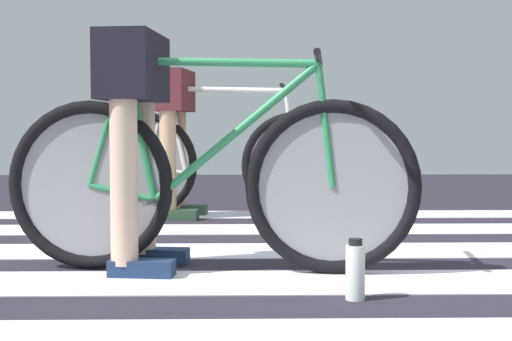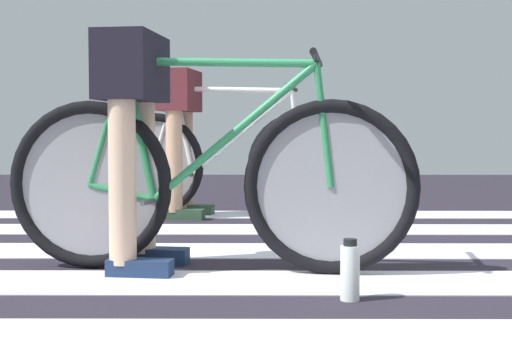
% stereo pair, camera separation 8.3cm
% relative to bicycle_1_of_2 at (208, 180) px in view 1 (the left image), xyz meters
% --- Properties ---
extents(ground, '(18.00, 14.00, 0.02)m').
position_rel_bicycle_1_of_2_xyz_m(ground, '(0.32, -0.28, -0.40)').
color(ground, '#28232F').
extents(crosswalk_markings, '(5.45, 4.99, 0.00)m').
position_rel_bicycle_1_of_2_xyz_m(crosswalk_markings, '(0.27, -0.24, -0.38)').
color(crosswalk_markings, white).
rests_on(crosswalk_markings, ground).
extents(bicycle_1_of_2, '(1.73, 0.52, 0.93)m').
position_rel_bicycle_1_of_2_xyz_m(bicycle_1_of_2, '(0.00, 0.00, 0.00)').
color(bicycle_1_of_2, black).
rests_on(bicycle_1_of_2, ground).
extents(cyclist_1_of_2, '(0.36, 0.43, 0.99)m').
position_rel_bicycle_1_of_2_xyz_m(cyclist_1_of_2, '(-0.31, 0.04, 0.26)').
color(cyclist_1_of_2, beige).
rests_on(cyclist_1_of_2, ground).
extents(bicycle_2_of_2, '(1.72, 0.54, 0.93)m').
position_rel_bicycle_1_of_2_xyz_m(bicycle_2_of_2, '(-0.02, 1.85, 0.00)').
color(bicycle_2_of_2, black).
rests_on(bicycle_2_of_2, ground).
extents(cyclist_2_of_2, '(0.37, 0.44, 1.00)m').
position_rel_bicycle_1_of_2_xyz_m(cyclist_2_of_2, '(-0.32, 1.90, 0.26)').
color(cyclist_2_of_2, tan).
rests_on(cyclist_2_of_2, ground).
extents(water_bottle, '(0.07, 0.07, 0.21)m').
position_rel_bicycle_1_of_2_xyz_m(water_bottle, '(0.53, -0.50, -0.28)').
color(water_bottle, white).
rests_on(water_bottle, ground).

